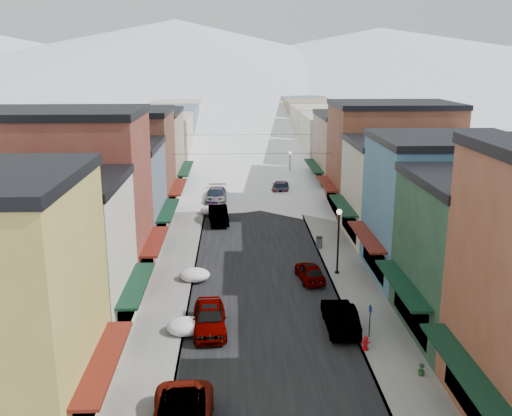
{
  "coord_description": "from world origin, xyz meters",
  "views": [
    {
      "loc": [
        -1.96,
        -18.15,
        15.77
      ],
      "look_at": [
        0.0,
        31.58,
        2.63
      ],
      "focal_mm": 40.0,
      "sensor_mm": 36.0,
      "label": 1
    }
  ],
  "objects": [
    {
      "name": "streetlamp_near",
      "position": [
        5.69,
        21.63,
        3.28
      ],
      "size": [
        0.41,
        0.41,
        4.96
      ],
      "color": "black",
      "rests_on": "sidewalk_right"
    },
    {
      "name": "curb_right",
      "position": [
        5.05,
        60.0,
        0.07
      ],
      "size": [
        0.1,
        160.0,
        0.15
      ],
      "primitive_type": "cube",
      "color": "slate",
      "rests_on": "ground"
    },
    {
      "name": "bldg_l_grayblue",
      "position": [
        -13.19,
        29.0,
        4.51
      ],
      "size": [
        11.3,
        9.2,
        9.0
      ],
      "color": "slate",
      "rests_on": "ground"
    },
    {
      "name": "snow_pile_mid",
      "position": [
        -4.88,
        20.92,
        0.45
      ],
      "size": [
        2.23,
        2.57,
        0.94
      ],
      "color": "white",
      "rests_on": "ground"
    },
    {
      "name": "bldg_r_brick_far",
      "position": [
        14.19,
        39.0,
        5.76
      ],
      "size": [
        13.3,
        9.2,
        11.5
      ],
      "color": "brown",
      "rests_on": "ground"
    },
    {
      "name": "road",
      "position": [
        0.0,
        60.0,
        0.01
      ],
      "size": [
        10.0,
        160.0,
        0.01
      ],
      "primitive_type": "cube",
      "color": "black",
      "rests_on": "ground"
    },
    {
      "name": "sidewalk_right",
      "position": [
        6.6,
        60.0,
        0.07
      ],
      "size": [
        3.2,
        160.0,
        0.15
      ],
      "primitive_type": "cube",
      "color": "gray",
      "rests_on": "ground"
    },
    {
      "name": "car_black_sedan",
      "position": [
        3.66,
        48.13,
        0.79
      ],
      "size": [
        2.86,
        5.7,
        1.59
      ],
      "primitive_type": "imported",
      "rotation": [
        0.0,
        0.0,
        3.02
      ],
      "color": "black",
      "rests_on": "ground"
    },
    {
      "name": "overhead_cables",
      "position": [
        0.0,
        47.5,
        6.2
      ],
      "size": [
        16.4,
        15.04,
        0.04
      ],
      "color": "black",
      "rests_on": "ground"
    },
    {
      "name": "car_silver_wagon",
      "position": [
        -3.97,
        43.92,
        0.84
      ],
      "size": [
        2.56,
        5.87,
        1.68
      ],
      "primitive_type": "imported",
      "rotation": [
        0.0,
        0.0,
        -0.04
      ],
      "color": "gray",
      "rests_on": "ground"
    },
    {
      "name": "bldg_l_brick_far",
      "position": [
        -14.19,
        38.0,
        5.51
      ],
      "size": [
        13.3,
        9.2,
        11.0
      ],
      "color": "brown",
      "rests_on": "ground"
    },
    {
      "name": "car_silver_sedan",
      "position": [
        -3.5,
        12.97,
        0.82
      ],
      "size": [
        2.22,
        4.94,
        1.65
      ],
      "primitive_type": "imported",
      "rotation": [
        0.0,
        0.0,
        0.06
      ],
      "color": "#96989E",
      "rests_on": "ground"
    },
    {
      "name": "bldg_l_cream",
      "position": [
        -13.19,
        12.5,
        4.76
      ],
      "size": [
        11.3,
        8.2,
        9.5
      ],
      "color": "beige",
      "rests_on": "ground"
    },
    {
      "name": "planter_far",
      "position": [
        7.45,
        7.32,
        0.46
      ],
      "size": [
        0.47,
        0.47,
        0.63
      ],
      "primitive_type": "imported",
      "rotation": [
        0.0,
        0.0,
        0.43
      ],
      "color": "#255228",
      "rests_on": "sidewalk_right"
    },
    {
      "name": "car_gray_suv",
      "position": [
        3.5,
        20.63,
        0.68
      ],
      "size": [
        2.08,
        4.15,
        1.36
      ],
      "primitive_type": "imported",
      "rotation": [
        0.0,
        0.0,
        3.26
      ],
      "color": "#9A9CA2",
      "rests_on": "ground"
    },
    {
      "name": "distant_blocks",
      "position": [
        0.0,
        83.0,
        4.0
      ],
      "size": [
        34.0,
        55.0,
        8.0
      ],
      "color": "gray",
      "rests_on": "ground"
    },
    {
      "name": "snow_pile_far",
      "position": [
        -4.28,
        38.99,
        0.47
      ],
      "size": [
        2.35,
        2.64,
        0.99
      ],
      "color": "white",
      "rests_on": "ground"
    },
    {
      "name": "bldg_r_cream",
      "position": [
        13.69,
        30.0,
        4.51
      ],
      "size": [
        12.3,
        9.2,
        9.0
      ],
      "color": "beige",
      "rests_on": "ground"
    },
    {
      "name": "car_lane_silver",
      "position": [
        -0.63,
        55.11,
        0.67
      ],
      "size": [
        1.78,
        4.02,
        1.34
      ],
      "primitive_type": "imported",
      "rotation": [
        0.0,
        0.0,
        -0.05
      ],
      "color": "#ADAFB5",
      "rests_on": "ground"
    },
    {
      "name": "streetlamp_far",
      "position": [
        5.2,
        53.33,
        2.73
      ],
      "size": [
        0.34,
        0.34,
        4.1
      ],
      "color": "black",
      "rests_on": "sidewalk_right"
    },
    {
      "name": "curb_left",
      "position": [
        -5.05,
        60.0,
        0.07
      ],
      "size": [
        0.1,
        160.0,
        0.15
      ],
      "primitive_type": "cube",
      "color": "slate",
      "rests_on": "ground"
    },
    {
      "name": "parking_sign",
      "position": [
        5.76,
        11.54,
        1.32
      ],
      "size": [
        0.12,
        0.26,
        2.0
      ],
      "color": "black",
      "rests_on": "sidewalk_right"
    },
    {
      "name": "bldg_l_tan",
      "position": [
        -13.19,
        48.0,
        5.01
      ],
      "size": [
        11.3,
        11.2,
        10.0
      ],
      "color": "#9D8967",
      "rests_on": "ground"
    },
    {
      "name": "car_lane_white",
      "position": [
        0.62,
        65.81,
        0.85
      ],
      "size": [
        3.15,
        6.27,
        1.7
      ],
      "primitive_type": "imported",
      "rotation": [
        0.0,
        0.0,
        3.2
      ],
      "color": "white",
      "rests_on": "ground"
    },
    {
      "name": "bldg_r_blue",
      "position": [
        13.19,
        21.0,
        5.26
      ],
      "size": [
        11.3,
        9.2,
        10.5
      ],
      "color": "#386680",
      "rests_on": "ground"
    },
    {
      "name": "trash_can",
      "position": [
        5.21,
        27.53,
        0.64
      ],
      "size": [
        0.56,
        0.56,
        0.95
      ],
      "color": "#5B5E60",
      "rests_on": "sidewalk_right"
    },
    {
      "name": "fire_hydrant",
      "position": [
        5.2,
        10.05,
        0.52
      ],
      "size": [
        0.47,
        0.35,
        0.8
      ],
      "color": "#BC0A10",
      "rests_on": "sidewalk_right"
    },
    {
      "name": "bldg_r_tan",
      "position": [
        13.19,
        49.0,
        4.76
      ],
      "size": [
        11.3,
        11.2,
        9.5
      ],
      "color": "#8F705E",
      "rests_on": "ground"
    },
    {
      "name": "bldg_r_green",
      "position": [
        13.19,
        12.0,
        4.76
      ],
      "size": [
        11.3,
        9.2,
        9.5
      ],
      "color": "#1D3D28",
      "rests_on": "ground"
    },
    {
      "name": "sidewalk_left",
      "position": [
        -6.6,
        60.0,
        0.07
      ],
      "size": [
        3.2,
        160.0,
        0.15
      ],
      "primitive_type": "cube",
      "color": "gray",
      "rests_on": "ground"
    },
    {
      "name": "car_dark_hatch",
      "position": [
        -3.53,
        35.89,
        0.82
      ],
      "size": [
        2.23,
        5.14,
        1.65
      ],
      "primitive_type": "imported",
      "rotation": [
        0.0,
        0.0,
        0.1
      ],
      "color": "black",
      "rests_on": "ground"
    },
    {
      "name": "bldg_l_brick_near",
      "position": [
        -13.69,
        20.5,
        6.26
      ],
      "size": [
        12.3,
        8.2,
        12.5
      ],
      "color": "maroon",
      "rests_on": "ground"
    },
    {
      "name": "snow_pile_near",
      "position": [
        -4.88,
        12.69,
        0.46
      ],
      "size": [
        2.26,
        2.59,
        0.95
      ],
      "color": "white",
      "rests_on": "ground"
    },
    {
      "name": "car_green_sedan",
      "position": [
        4.3,
        12.89,
        0.8
      ],
      "size": [
        1.71,
        4.84,
        1.59
      ],
      "primitive_type": "imported",
      "rotation": [
        0.0,
        0.0,
        3.14
      ],
      "color": "black",
      "rests_on": "ground"
    },
    {
      "name": "mountain_ridge",
      "position": [
        -19.47,
        277.18,
        14.36
      ],
      "size": [
        670.0,
        340.0,
        34.0
      ],
      "color": "silver",
      "rests_on": "ground"
    }
  ]
}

